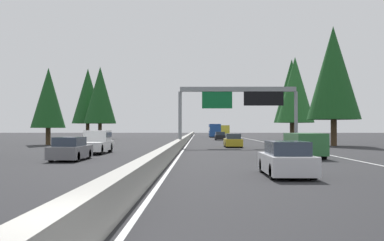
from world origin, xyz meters
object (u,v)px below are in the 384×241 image
(sign_gantry_overhead, at_px, (240,99))
(oncoming_near, at_px, (96,142))
(conifer_right_near, at_px, (333,73))
(conifer_left_mid, at_px, (100,95))
(sedan_far_center, at_px, (286,160))
(conifer_right_mid, at_px, (295,90))
(oncoming_far, at_px, (70,150))
(conifer_left_near, at_px, (48,98))
(minivan_near_center, at_px, (305,144))
(box_truck_mid_right, at_px, (224,130))
(bus_mid_left, at_px, (215,130))
(conifer_left_far, at_px, (88,96))
(sedan_distant_a, at_px, (220,136))
(sedan_distant_b, at_px, (233,141))
(conifer_right_far, at_px, (292,91))

(sign_gantry_overhead, height_order, oncoming_near, sign_gantry_overhead)
(conifer_right_near, distance_m, conifer_left_mid, 45.69)
(sedan_far_center, bearing_deg, conifer_right_mid, -12.51)
(conifer_right_near, xyz_separation_m, conifer_left_mid, (30.48, 34.03, -0.29))
(oncoming_far, bearing_deg, oncoming_near, -178.36)
(oncoming_far, bearing_deg, conifer_left_near, -158.82)
(sedan_far_center, height_order, conifer_right_near, conifer_right_near)
(sedan_far_center, height_order, conifer_right_mid, conifer_right_mid)
(minivan_near_center, relative_size, conifer_right_near, 0.36)
(box_truck_mid_right, bearing_deg, bus_mid_left, 169.38)
(conifer_right_mid, relative_size, conifer_left_near, 1.41)
(box_truck_mid_right, height_order, conifer_left_far, conifer_left_far)
(oncoming_near, xyz_separation_m, conifer_right_near, (16.31, -24.09, 7.61))
(sedan_distant_a, relative_size, conifer_left_mid, 0.32)
(oncoming_far, distance_m, conifer_left_far, 61.86)
(bus_mid_left, relative_size, conifer_left_near, 1.20)
(sedan_far_center, distance_m, sedan_distant_a, 60.38)
(oncoming_far, bearing_deg, conifer_left_mid, -169.50)
(sign_gantry_overhead, relative_size, conifer_left_near, 1.32)
(minivan_near_center, xyz_separation_m, bus_mid_left, (76.94, 3.41, 0.77))
(sedan_far_center, relative_size, conifer_right_near, 0.31)
(sedan_distant_b, xyz_separation_m, conifer_left_near, (6.63, 22.34, 5.13))
(sedan_distant_b, bearing_deg, minivan_near_center, -168.85)
(minivan_near_center, relative_size, conifer_left_far, 0.36)
(conifer_right_far, bearing_deg, sedan_distant_b, 156.47)
(bus_mid_left, bearing_deg, conifer_right_near, -167.80)
(sedan_distant_a, distance_m, conifer_right_far, 14.58)
(oncoming_near, bearing_deg, minivan_near_center, 70.62)
(minivan_near_center, distance_m, sedan_distant_a, 48.58)
(sedan_distant_a, distance_m, oncoming_near, 44.66)
(box_truck_mid_right, distance_m, conifer_right_far, 50.42)
(conifer_left_far, bearing_deg, conifer_left_mid, -144.51)
(conifer_right_far, bearing_deg, box_truck_mid_right, 9.96)
(sedan_distant_a, distance_m, conifer_left_near, 33.18)
(bus_mid_left, relative_size, oncoming_far, 2.61)
(sign_gantry_overhead, height_order, oncoming_far, sign_gantry_overhead)
(conifer_left_mid, bearing_deg, sign_gantry_overhead, -147.35)
(oncoming_far, height_order, conifer_right_mid, conifer_right_mid)
(conifer_left_far, bearing_deg, conifer_right_mid, -113.46)
(minivan_near_center, distance_m, conifer_left_mid, 58.63)
(sign_gantry_overhead, distance_m, conifer_left_mid, 42.06)
(sedan_distant_a, height_order, conifer_right_mid, conifer_right_mid)
(oncoming_near, distance_m, conifer_right_far, 47.66)
(sedan_distant_b, xyz_separation_m, conifer_right_near, (3.87, -12.04, 7.85))
(box_truck_mid_right, bearing_deg, conifer_left_near, 159.86)
(sedan_far_center, relative_size, oncoming_near, 0.79)
(minivan_near_center, height_order, conifer_right_mid, conifer_right_mid)
(conifer_right_far, bearing_deg, conifer_left_near, 121.68)
(sedan_far_center, distance_m, conifer_left_mid, 68.27)
(conifer_left_far, bearing_deg, conifer_right_near, -133.32)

